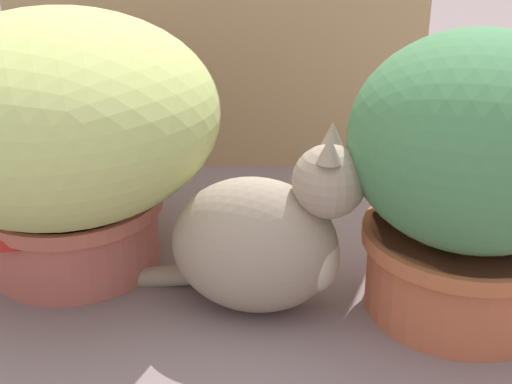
# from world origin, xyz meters

# --- Properties ---
(ground_plane) EXTENTS (6.00, 6.00, 0.00)m
(ground_plane) POSITION_xyz_m (0.00, 0.00, 0.00)
(ground_plane) COLOR slate
(grass_planter) EXTENTS (0.52, 0.52, 0.45)m
(grass_planter) POSITION_xyz_m (-0.22, 0.12, 0.25)
(grass_planter) COLOR #B15B4E
(grass_planter) RESTS_ON ground
(leafy_planter) EXTENTS (0.38, 0.38, 0.44)m
(leafy_planter) POSITION_xyz_m (0.43, -0.02, 0.24)
(leafy_planter) COLOR #B95D3D
(leafy_planter) RESTS_ON ground
(cat) EXTENTS (0.37, 0.21, 0.32)m
(cat) POSITION_xyz_m (0.12, -0.02, 0.12)
(cat) COLOR gray
(cat) RESTS_ON ground
(mushroom_ornament_red) EXTENTS (0.09, 0.09, 0.15)m
(mushroom_ornament_red) POSITION_xyz_m (-0.28, 0.02, 0.11)
(mushroom_ornament_red) COLOR silver
(mushroom_ornament_red) RESTS_ON ground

